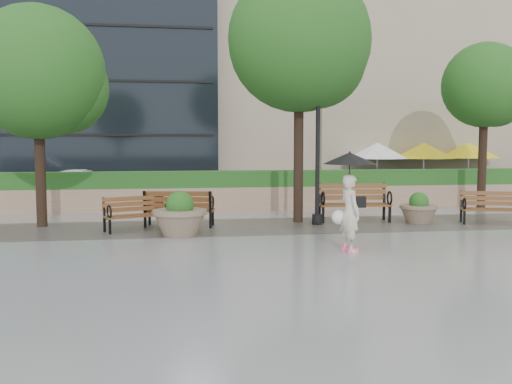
{
  "coord_description": "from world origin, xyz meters",
  "views": [
    {
      "loc": [
        -1.62,
        -12.48,
        2.33
      ],
      "look_at": [
        0.55,
        1.45,
        1.1
      ],
      "focal_mm": 40.0,
      "sensor_mm": 36.0,
      "label": 1
    }
  ],
  "objects": [
    {
      "name": "tree_1",
      "position": [
        2.3,
        3.74,
        5.09
      ],
      "size": [
        4.09,
        4.09,
        7.27
      ],
      "color": "black",
      "rests_on": "ground"
    },
    {
      "name": "ground",
      "position": [
        0.0,
        0.0,
        0.0
      ],
      "size": [
        100.0,
        100.0,
        0.0
      ],
      "primitive_type": "plane",
      "color": "gray",
      "rests_on": "ground"
    },
    {
      "name": "bench_2",
      "position": [
        -1.31,
        3.25,
        0.3
      ],
      "size": [
        1.99,
        1.11,
        1.01
      ],
      "rotation": [
        0.0,
        0.0,
        2.94
      ],
      "color": "brown",
      "rests_on": "ground"
    },
    {
      "name": "cafe_wall",
      "position": [
        9.5,
        10.0,
        2.0
      ],
      "size": [
        10.0,
        0.6,
        4.0
      ],
      "primitive_type": "cube",
      "color": "tan",
      "rests_on": "ground"
    },
    {
      "name": "hedge_wall",
      "position": [
        0.0,
        7.0,
        0.66
      ],
      "size": [
        24.0,
        0.8,
        1.35
      ],
      "color": "tan",
      "rests_on": "ground"
    },
    {
      "name": "tree_0",
      "position": [
        -4.92,
        3.96,
        4.11
      ],
      "size": [
        3.68,
        3.63,
        6.03
      ],
      "color": "black",
      "rests_on": "ground"
    },
    {
      "name": "bench_3",
      "position": [
        3.79,
        3.51,
        0.33
      ],
      "size": [
        2.12,
        0.99,
        1.11
      ],
      "rotation": [
        0.0,
        0.0,
        -0.08
      ],
      "color": "brown",
      "rests_on": "ground"
    },
    {
      "name": "pedestrian",
      "position": [
        2.21,
        -0.85,
        1.29
      ],
      "size": [
        1.15,
        1.15,
        2.11
      ],
      "rotation": [
        0.0,
        0.0,
        1.77
      ],
      "color": "beige",
      "rests_on": "ground"
    },
    {
      "name": "planter_right",
      "position": [
        5.53,
        2.91,
        0.35
      ],
      "size": [
        1.08,
        1.08,
        0.9
      ],
      "color": "#7F6B56",
      "rests_on": "ground"
    },
    {
      "name": "patio_umb_yellow_b",
      "position": [
        10.56,
        9.22,
        1.99
      ],
      "size": [
        2.5,
        2.5,
        2.3
      ],
      "color": "black",
      "rests_on": "ground"
    },
    {
      "name": "bench_4",
      "position": [
        7.53,
        2.41,
        0.27
      ],
      "size": [
        1.84,
        1.18,
        0.92
      ],
      "rotation": [
        0.0,
        0.0,
        -0.32
      ],
      "color": "brown",
      "rests_on": "ground"
    },
    {
      "name": "asphalt_street",
      "position": [
        0.0,
        11.0,
        0.0
      ],
      "size": [
        40.0,
        7.0,
        0.0
      ],
      "primitive_type": "cube",
      "color": "black",
      "rests_on": "ground"
    },
    {
      "name": "planter_left",
      "position": [
        -1.33,
        1.76,
        0.44
      ],
      "size": [
        1.35,
        1.35,
        1.13
      ],
      "color": "#7F6B56",
      "rests_on": "ground"
    },
    {
      "name": "cobble_strip",
      "position": [
        0.0,
        3.0,
        0.01
      ],
      "size": [
        28.0,
        3.2,
        0.01
      ],
      "primitive_type": "cube",
      "color": "#383330",
      "rests_on": "ground"
    },
    {
      "name": "lamppost",
      "position": [
        2.55,
        3.07,
        1.94
      ],
      "size": [
        0.28,
        0.28,
        4.39
      ],
      "color": "black",
      "rests_on": "ground"
    },
    {
      "name": "cafe_hedge",
      "position": [
        9.0,
        7.8,
        0.45
      ],
      "size": [
        8.0,
        0.5,
        0.9
      ],
      "primitive_type": "cube",
      "color": "#1B531B",
      "rests_on": "ground"
    },
    {
      "name": "bench_1",
      "position": [
        -2.43,
        2.71,
        0.27
      ],
      "size": [
        1.79,
        1.26,
        0.9
      ],
      "rotation": [
        0.0,
        0.0,
        0.39
      ],
      "color": "brown",
      "rests_on": "ground"
    },
    {
      "name": "car_right",
      "position": [
        -4.64,
        9.77,
        0.64
      ],
      "size": [
        4.01,
        1.69,
        1.29
      ],
      "primitive_type": "imported",
      "rotation": [
        0.0,
        0.0,
        1.66
      ],
      "color": "white",
      "rests_on": "ground"
    },
    {
      "name": "patio_umb_yellow_a",
      "position": [
        8.45,
        8.86,
        1.99
      ],
      "size": [
        2.5,
        2.5,
        2.3
      ],
      "color": "black",
      "rests_on": "ground"
    },
    {
      "name": "patio_umb_white",
      "position": [
        6.57,
        8.99,
        1.99
      ],
      "size": [
        2.5,
        2.5,
        2.3
      ],
      "color": "black",
      "rests_on": "ground"
    },
    {
      "name": "tree_2",
      "position": [
        9.07,
        5.46,
        4.12
      ],
      "size": [
        3.01,
        2.83,
        5.65
      ],
      "color": "black",
      "rests_on": "ground"
    },
    {
      "name": "bldg_stone",
      "position": [
        10.0,
        23.0,
        10.0
      ],
      "size": [
        18.0,
        10.0,
        20.0
      ],
      "primitive_type": "cube",
      "color": "tan",
      "rests_on": "ground"
    }
  ]
}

